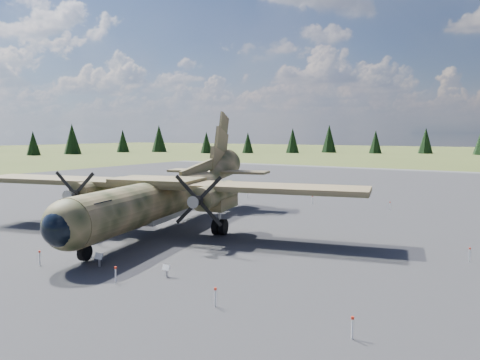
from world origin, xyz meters
The scene contains 7 objects.
ground centered at (0.00, 0.00, 0.00)m, with size 500.00×500.00×0.00m, color #515A28.
apron centered at (0.00, 10.00, 0.00)m, with size 120.00×120.00×0.04m, color #5D5D63.
transport_plane centered at (-4.65, -2.07, 2.93)m, with size 30.76×27.57×10.18m.
info_placard_left centered at (-0.93, -11.97, 0.54)m, with size 0.53×0.26×0.81m.
info_placard_right centered at (3.45, -11.39, 0.43)m, with size 0.43×0.20×0.65m.
barrier_fence centered at (-0.46, -0.08, 0.51)m, with size 33.12×29.62×0.85m.
treeline centered at (0.76, -0.93, 4.94)m, with size 310.18×308.75×10.89m.
Camera 1 is at (19.07, -29.44, 7.42)m, focal length 35.00 mm.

